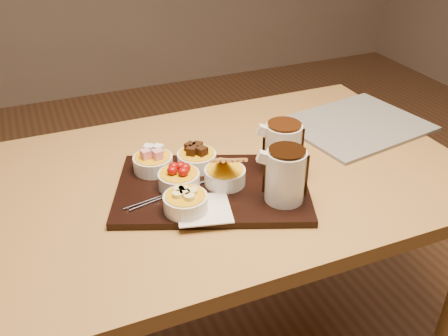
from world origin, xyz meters
name	(u,v)px	position (x,y,z in m)	size (l,w,h in m)	color
dining_table	(234,201)	(0.00, 0.00, 0.65)	(1.20, 0.80, 0.75)	#AD7F40
serving_board	(213,188)	(-0.09, -0.07, 0.76)	(0.46, 0.30, 0.02)	black
napkin	(204,209)	(-0.15, -0.16, 0.77)	(0.12, 0.12, 0.00)	white
bowl_marshmallows	(153,163)	(-0.20, 0.05, 0.79)	(0.10, 0.10, 0.04)	white
bowl_cake	(197,160)	(-0.09, 0.03, 0.79)	(0.10, 0.10, 0.04)	white
bowl_strawberries	(179,180)	(-0.17, -0.05, 0.79)	(0.10, 0.10, 0.04)	white
bowl_biscotti	(225,176)	(-0.06, -0.07, 0.79)	(0.10, 0.10, 0.04)	white
bowl_bananas	(186,203)	(-0.18, -0.14, 0.79)	(0.10, 0.10, 0.04)	white
pitcher_dark_chocolate	(285,176)	(0.04, -0.19, 0.83)	(0.09, 0.09, 0.12)	silver
pitcher_milk_chocolate	(283,148)	(0.10, -0.07, 0.83)	(0.09, 0.09, 0.12)	silver
fondue_skewers	(174,191)	(-0.18, -0.07, 0.77)	(0.26, 0.03, 0.01)	silver
newspaper	(356,125)	(0.45, 0.09, 0.76)	(0.39, 0.31, 0.01)	beige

